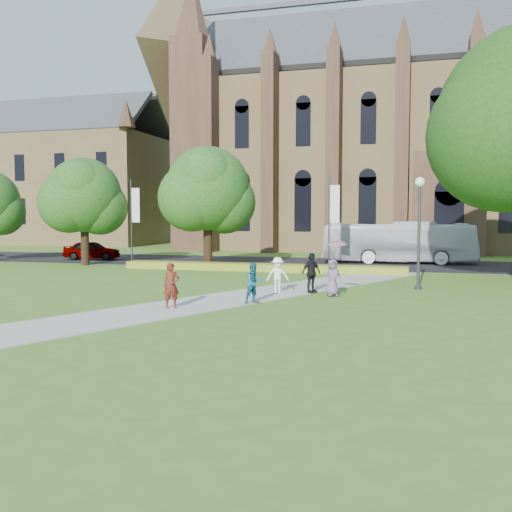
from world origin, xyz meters
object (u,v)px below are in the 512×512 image
(tour_coach, at_px, (398,242))
(car_0, at_px, (92,250))
(pedestrian_0, at_px, (171,285))
(streetlamp, at_px, (419,219))

(tour_coach, relative_size, car_0, 2.51)
(tour_coach, distance_m, pedestrian_0, 24.50)
(streetlamp, xyz_separation_m, tour_coach, (-1.37, 14.97, -1.76))
(tour_coach, height_order, pedestrian_0, tour_coach)
(streetlamp, distance_m, car_0, 27.64)
(streetlamp, bearing_deg, car_0, 154.10)
(car_0, relative_size, pedestrian_0, 2.59)
(car_0, bearing_deg, tour_coach, -93.49)
(streetlamp, relative_size, car_0, 1.21)
(pedestrian_0, bearing_deg, car_0, 93.91)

